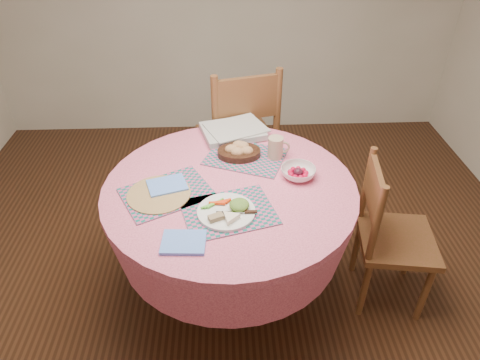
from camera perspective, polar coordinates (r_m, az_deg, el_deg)
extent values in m
plane|color=#331C0F|center=(2.60, -1.14, -14.17)|extent=(4.00, 4.00, 0.00)
cylinder|color=pink|center=(2.09, -1.37, -1.15)|extent=(1.24, 1.24, 0.04)
cone|color=pink|center=(2.20, -1.31, -4.70)|extent=(1.24, 1.24, 0.30)
cylinder|color=black|center=(2.43, -1.20, -10.82)|extent=(0.14, 0.14, 0.44)
cylinder|color=black|center=(2.57, -1.14, -13.74)|extent=(0.56, 0.56, 0.06)
cube|color=brown|center=(2.42, 20.19, -7.50)|extent=(0.44, 0.45, 0.04)
cylinder|color=brown|center=(2.50, 23.46, -13.60)|extent=(0.04, 0.04, 0.41)
cylinder|color=brown|center=(2.72, 21.85, -8.41)|extent=(0.04, 0.04, 0.41)
cylinder|color=brown|center=(2.42, 16.27, -13.64)|extent=(0.04, 0.04, 0.41)
cylinder|color=brown|center=(2.64, 15.34, -8.26)|extent=(0.04, 0.04, 0.41)
cylinder|color=brown|center=(2.12, 17.71, -5.85)|extent=(0.04, 0.04, 0.46)
cylinder|color=brown|center=(2.37, 16.52, -0.61)|extent=(0.04, 0.04, 0.46)
cube|color=brown|center=(2.19, 17.49, -1.21)|extent=(0.07, 0.33, 0.22)
cube|color=brown|center=(2.97, -0.36, 5.64)|extent=(0.59, 0.57, 0.04)
cylinder|color=brown|center=(3.31, 2.05, 3.95)|extent=(0.05, 0.05, 0.50)
cylinder|color=brown|center=(3.22, -4.72, 2.85)|extent=(0.05, 0.05, 0.50)
cylinder|color=brown|center=(3.01, 4.33, 0.34)|extent=(0.05, 0.05, 0.50)
cylinder|color=brown|center=(2.91, -3.04, -0.98)|extent=(0.05, 0.05, 0.50)
cylinder|color=brown|center=(2.72, 4.99, 9.17)|extent=(0.05, 0.05, 0.55)
cylinder|color=brown|center=(2.61, -3.28, 8.06)|extent=(0.05, 0.05, 0.55)
cube|color=brown|center=(2.61, 0.96, 10.82)|extent=(0.40, 0.13, 0.27)
cube|color=#11625B|center=(1.92, -1.51, -4.27)|extent=(0.47, 0.40, 0.01)
cube|color=#11625B|center=(2.06, -9.73, -1.72)|extent=(0.49, 0.45, 0.01)
cube|color=#11625B|center=(2.29, 0.74, 3.13)|extent=(0.48, 0.43, 0.01)
cylinder|color=olive|center=(2.05, -10.75, -1.90)|extent=(0.30, 0.30, 0.01)
cube|color=#6293FC|center=(1.78, -7.53, -8.23)|extent=(0.19, 0.15, 0.01)
cube|color=#6293FC|center=(2.09, -9.69, -0.72)|extent=(0.21, 0.19, 0.01)
cylinder|color=white|center=(1.90, -1.85, -4.23)|extent=(0.26, 0.26, 0.01)
ellipsoid|color=#2D541C|center=(1.88, -0.03, -3.80)|extent=(0.12, 0.12, 0.04)
cylinder|color=#FAE6C8|center=(1.84, -2.14, -5.08)|extent=(0.13, 0.13, 0.02)
cube|color=#8A7050|center=(1.87, -3.84, -4.54)|extent=(0.07, 0.06, 0.02)
cube|color=silver|center=(1.87, -1.23, -4.55)|extent=(0.15, 0.01, 0.00)
cylinder|color=black|center=(2.29, -0.13, 3.66)|extent=(0.23, 0.23, 0.03)
ellipsoid|color=tan|center=(2.27, -1.15, 4.39)|extent=(0.07, 0.06, 0.05)
ellipsoid|color=tan|center=(2.29, 0.33, 4.82)|extent=(0.07, 0.06, 0.05)
ellipsoid|color=tan|center=(2.25, 0.91, 4.18)|extent=(0.07, 0.06, 0.05)
ellipsoid|color=tan|center=(2.24, -0.36, 4.02)|extent=(0.07, 0.06, 0.05)
ellipsoid|color=tan|center=(2.30, -0.18, 4.93)|extent=(0.07, 0.06, 0.05)
cylinder|color=tan|center=(2.26, 4.76, 4.34)|extent=(0.08, 0.08, 0.12)
torus|color=tan|center=(2.27, 5.84, 4.36)|extent=(0.07, 0.01, 0.07)
imported|color=white|center=(2.14, 7.76, 1.00)|extent=(0.20, 0.20, 0.05)
sphere|color=red|center=(2.15, 8.80, 0.93)|extent=(0.03, 0.03, 0.03)
sphere|color=red|center=(2.17, 8.44, 1.31)|extent=(0.03, 0.03, 0.03)
sphere|color=red|center=(2.18, 7.77, 1.50)|extent=(0.03, 0.03, 0.03)
sphere|color=red|center=(2.17, 7.09, 1.42)|extent=(0.03, 0.03, 0.03)
sphere|color=red|center=(2.15, 6.71, 1.09)|extent=(0.03, 0.03, 0.03)
sphere|color=red|center=(2.13, 6.81, 0.68)|extent=(0.03, 0.03, 0.03)
sphere|color=red|center=(2.11, 7.36, 0.36)|extent=(0.03, 0.03, 0.03)
sphere|color=red|center=(2.11, 8.10, 0.31)|extent=(0.03, 0.03, 0.03)
sphere|color=red|center=(2.13, 8.67, 0.53)|extent=(0.03, 0.03, 0.03)
sphere|color=#401222|center=(2.14, 7.75, 0.98)|extent=(0.05, 0.05, 0.05)
cube|color=silver|center=(2.49, -0.98, 6.55)|extent=(0.40, 0.35, 0.03)
cube|color=silver|center=(2.48, -0.52, 6.99)|extent=(0.39, 0.36, 0.01)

